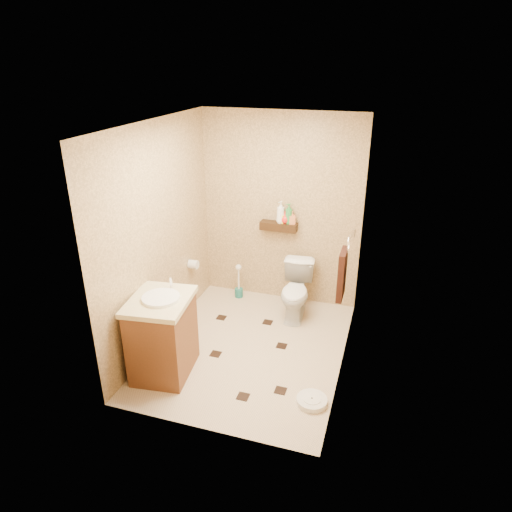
% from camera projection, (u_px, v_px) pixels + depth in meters
% --- Properties ---
extents(ground, '(2.50, 2.50, 0.00)m').
position_uv_depth(ground, '(250.00, 348.00, 5.03)').
color(ground, beige).
rests_on(ground, ground).
extents(wall_back, '(2.00, 0.04, 2.40)m').
position_uv_depth(wall_back, '(281.00, 210.00, 5.63)').
color(wall_back, tan).
rests_on(wall_back, ground).
extents(wall_front, '(2.00, 0.04, 2.40)m').
position_uv_depth(wall_front, '(198.00, 308.00, 3.45)').
color(wall_front, tan).
rests_on(wall_front, ground).
extents(wall_left, '(0.04, 2.50, 2.40)m').
position_uv_depth(wall_left, '(159.00, 237.00, 4.82)').
color(wall_left, tan).
rests_on(wall_left, ground).
extents(wall_right, '(0.04, 2.50, 2.40)m').
position_uv_depth(wall_right, '(350.00, 260.00, 4.27)').
color(wall_right, tan).
rests_on(wall_right, ground).
extents(ceiling, '(2.00, 2.50, 0.02)m').
position_uv_depth(ceiling, '(248.00, 124.00, 4.06)').
color(ceiling, silver).
rests_on(ceiling, wall_back).
extents(wall_shelf, '(0.46, 0.14, 0.10)m').
position_uv_depth(wall_shelf, '(279.00, 226.00, 5.64)').
color(wall_shelf, '#37220F').
rests_on(wall_shelf, wall_back).
extents(floor_accents, '(1.14, 1.44, 0.01)m').
position_uv_depth(floor_accents, '(251.00, 351.00, 4.96)').
color(floor_accents, black).
rests_on(floor_accents, ground).
extents(toilet, '(0.43, 0.69, 0.67)m').
position_uv_depth(toilet, '(296.00, 291.00, 5.53)').
color(toilet, white).
rests_on(toilet, ground).
extents(vanity, '(0.64, 0.74, 0.96)m').
position_uv_depth(vanity, '(163.00, 335.00, 4.50)').
color(vanity, brown).
rests_on(vanity, ground).
extents(bathroom_scale, '(0.34, 0.34, 0.06)m').
position_uv_depth(bathroom_scale, '(312.00, 401.00, 4.22)').
color(bathroom_scale, white).
rests_on(bathroom_scale, ground).
extents(toilet_brush, '(0.11, 0.11, 0.47)m').
position_uv_depth(toilet_brush, '(239.00, 286.00, 6.03)').
color(toilet_brush, '#1A6A65').
rests_on(toilet_brush, ground).
extents(towel_ring, '(0.12, 0.30, 0.76)m').
position_uv_depth(towel_ring, '(343.00, 272.00, 4.61)').
color(towel_ring, silver).
rests_on(towel_ring, wall_right).
extents(toilet_paper, '(0.12, 0.11, 0.12)m').
position_uv_depth(toilet_paper, '(193.00, 264.00, 5.61)').
color(toilet_paper, white).
rests_on(toilet_paper, wall_left).
extents(bottle_a, '(0.14, 0.14, 0.27)m').
position_uv_depth(bottle_a, '(281.00, 212.00, 5.56)').
color(bottle_a, white).
rests_on(bottle_a, wall_shelf).
extents(bottle_b, '(0.09, 0.09, 0.16)m').
position_uv_depth(bottle_b, '(282.00, 217.00, 5.57)').
color(bottle_b, yellow).
rests_on(bottle_b, wall_shelf).
extents(bottle_c, '(0.16, 0.16, 0.15)m').
position_uv_depth(bottle_c, '(286.00, 217.00, 5.56)').
color(bottle_c, red).
rests_on(bottle_c, wall_shelf).
extents(bottle_d, '(0.14, 0.14, 0.25)m').
position_uv_depth(bottle_d, '(289.00, 214.00, 5.53)').
color(bottle_d, '#2D883E').
rests_on(bottle_d, wall_shelf).
extents(bottle_e, '(0.10, 0.10, 0.17)m').
position_uv_depth(bottle_e, '(292.00, 217.00, 5.54)').
color(bottle_e, '#EF874F').
rests_on(bottle_e, wall_shelf).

